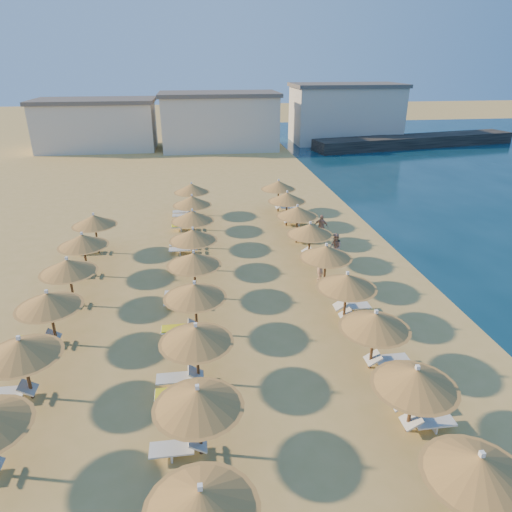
{
  "coord_description": "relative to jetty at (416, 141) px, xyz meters",
  "views": [
    {
      "loc": [
        -2.66,
        -18.99,
        11.41
      ],
      "look_at": [
        0.5,
        4.0,
        1.3
      ],
      "focal_mm": 32.0,
      "sensor_mm": 36.0,
      "label": 1
    }
  ],
  "objects": [
    {
      "name": "ground",
      "position": [
        -28.2,
        -42.01,
        -0.75
      ],
      "size": [
        220.0,
        220.0,
        0.0
      ],
      "primitive_type": "plane",
      "color": "tan",
      "rests_on": "ground"
    },
    {
      "name": "beachgoer_c",
      "position": [
        -22.49,
        -32.63,
        0.1
      ],
      "size": [
        1.07,
        0.84,
        1.7
      ],
      "primitive_type": "imported",
      "rotation": [
        0.0,
        0.0,
        -0.5
      ],
      "color": "tan",
      "rests_on": "ground"
    },
    {
      "name": "beachgoer_b",
      "position": [
        -22.65,
        -36.43,
        0.13
      ],
      "size": [
        0.67,
        0.86,
        1.76
      ],
      "primitive_type": "imported",
      "rotation": [
        0.0,
        0.0,
        -1.56
      ],
      "color": "tan",
      "rests_on": "ground"
    },
    {
      "name": "hotel_blocks",
      "position": [
        -25.15,
        3.85,
        2.95
      ],
      "size": [
        50.22,
        11.5,
        8.1
      ],
      "color": "beige",
      "rests_on": "ground"
    },
    {
      "name": "beachgoer_a",
      "position": [
        -24.28,
        -38.92,
        0.05
      ],
      "size": [
        0.45,
        0.62,
        1.6
      ],
      "primitive_type": "imported",
      "rotation": [
        0.0,
        0.0,
        -1.69
      ],
      "color": "tan",
      "rests_on": "ground"
    },
    {
      "name": "loungers",
      "position": [
        -29.51,
        -41.78,
        -0.41
      ],
      "size": [
        16.03,
        31.34,
        0.66
      ],
      "color": "white",
      "rests_on": "ground"
    },
    {
      "name": "parasol_row_east",
      "position": [
        -24.31,
        -41.68,
        1.38
      ],
      "size": [
        2.78,
        33.48,
        2.65
      ],
      "color": "brown",
      "rests_on": "ground"
    },
    {
      "name": "jetty",
      "position": [
        0.0,
        0.0,
        0.0
      ],
      "size": [
        30.23,
        9.38,
        1.5
      ],
      "primitive_type": "cube",
      "rotation": [
        0.0,
        0.0,
        0.18
      ],
      "color": "black",
      "rests_on": "ground"
    },
    {
      "name": "parasol_row_inland",
      "position": [
        -37.16,
        -41.68,
        1.38
      ],
      "size": [
        2.78,
        19.84,
        2.65
      ],
      "color": "brown",
      "rests_on": "ground"
    },
    {
      "name": "parasol_row_west",
      "position": [
        -31.12,
        -41.68,
        1.38
      ],
      "size": [
        2.78,
        33.48,
        2.65
      ],
      "color": "brown",
      "rests_on": "ground"
    }
  ]
}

